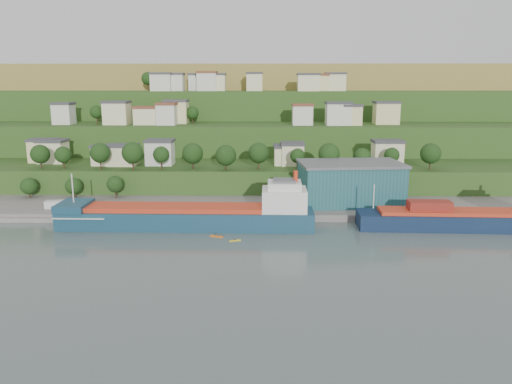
{
  "coord_description": "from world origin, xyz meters",
  "views": [
    {
      "loc": [
        12.48,
        -121.22,
        38.28
      ],
      "look_at": [
        10.46,
        15.0,
        8.66
      ],
      "focal_mm": 35.0,
      "sensor_mm": 36.0,
      "label": 1
    }
  ],
  "objects_px": {
    "cargo_ship_near": "(195,217)",
    "warehouse": "(350,183)",
    "kayak_orange": "(217,236)",
    "cargo_ship_far": "(472,220)",
    "caravan": "(57,206)"
  },
  "relations": [
    {
      "from": "warehouse",
      "to": "caravan",
      "type": "xyz_separation_m",
      "value": [
        -88.52,
        -7.75,
        -5.71
      ]
    },
    {
      "from": "cargo_ship_far",
      "to": "kayak_orange",
      "type": "bearing_deg",
      "value": -170.99
    },
    {
      "from": "cargo_ship_near",
      "to": "kayak_orange",
      "type": "height_order",
      "value": "cargo_ship_near"
    },
    {
      "from": "warehouse",
      "to": "caravan",
      "type": "relative_size",
      "value": 5.02
    },
    {
      "from": "cargo_ship_far",
      "to": "caravan",
      "type": "bearing_deg",
      "value": 175.63
    },
    {
      "from": "cargo_ship_near",
      "to": "warehouse",
      "type": "bearing_deg",
      "value": 25.5
    },
    {
      "from": "cargo_ship_near",
      "to": "caravan",
      "type": "distance_m",
      "value": 45.04
    },
    {
      "from": "cargo_ship_near",
      "to": "kayak_orange",
      "type": "xyz_separation_m",
      "value": [
        6.71,
        -8.55,
        -2.56
      ]
    },
    {
      "from": "warehouse",
      "to": "kayak_orange",
      "type": "distance_m",
      "value": 49.31
    },
    {
      "from": "caravan",
      "to": "kayak_orange",
      "type": "height_order",
      "value": "caravan"
    },
    {
      "from": "cargo_ship_near",
      "to": "cargo_ship_far",
      "type": "bearing_deg",
      "value": 0.51
    },
    {
      "from": "cargo_ship_near",
      "to": "cargo_ship_far",
      "type": "xyz_separation_m",
      "value": [
        74.65,
        -0.41,
        -0.41
      ]
    },
    {
      "from": "kayak_orange",
      "to": "caravan",
      "type": "bearing_deg",
      "value": 175.98
    },
    {
      "from": "cargo_ship_near",
      "to": "cargo_ship_far",
      "type": "height_order",
      "value": "cargo_ship_near"
    },
    {
      "from": "caravan",
      "to": "cargo_ship_far",
      "type": "bearing_deg",
      "value": -14.03
    }
  ]
}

